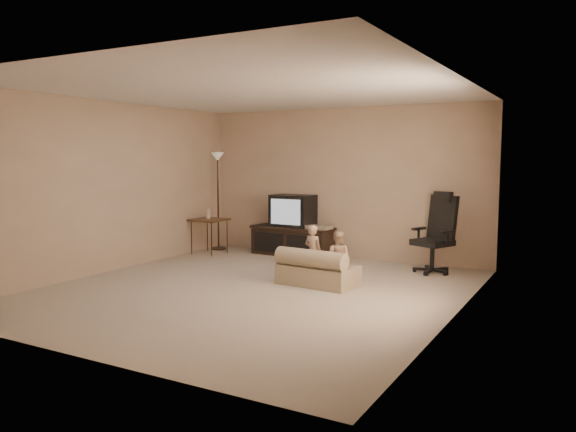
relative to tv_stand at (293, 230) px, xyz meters
name	(u,v)px	position (x,y,z in m)	size (l,w,h in m)	color
floor	(254,290)	(0.80, -2.49, -0.43)	(5.50, 5.50, 0.00)	#C3B09B
room_shell	(253,170)	(0.80, -2.49, 1.09)	(5.50, 5.50, 5.50)	silver
tv_stand	(293,230)	(0.00, 0.00, 0.00)	(1.47, 0.59, 1.04)	black
office_chair	(436,244)	(2.53, -0.27, -0.01)	(0.71, 0.73, 1.18)	black
side_table	(209,220)	(-1.36, -0.57, 0.16)	(0.56, 0.56, 0.83)	brown
floor_lamp	(218,179)	(-1.49, -0.12, 0.86)	(0.28, 0.28, 1.77)	#302215
child_sofa	(316,270)	(1.37, -1.87, -0.23)	(1.06, 0.66, 0.50)	tan
toddler_left	(313,253)	(1.21, -1.64, -0.04)	(0.28, 0.21, 0.78)	tan
toddler_right	(337,258)	(1.60, -1.70, -0.07)	(0.35, 0.19, 0.73)	tan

